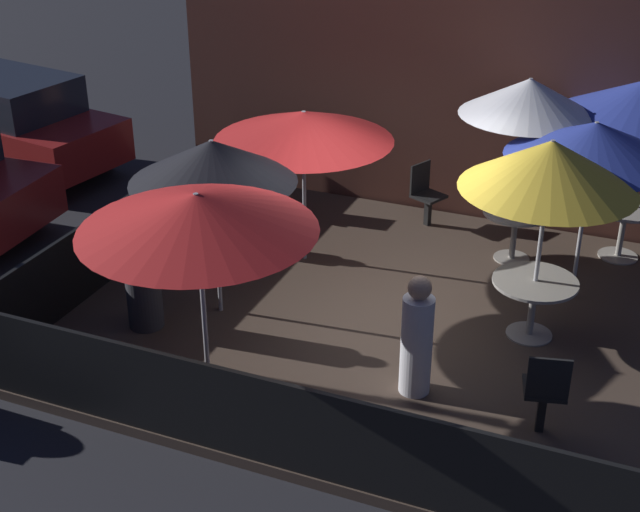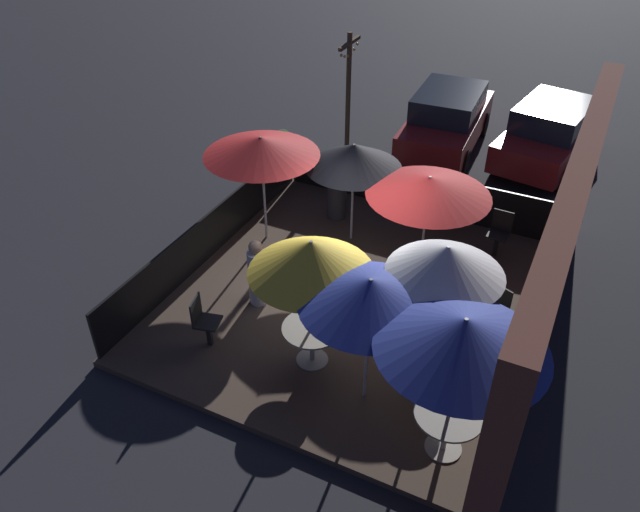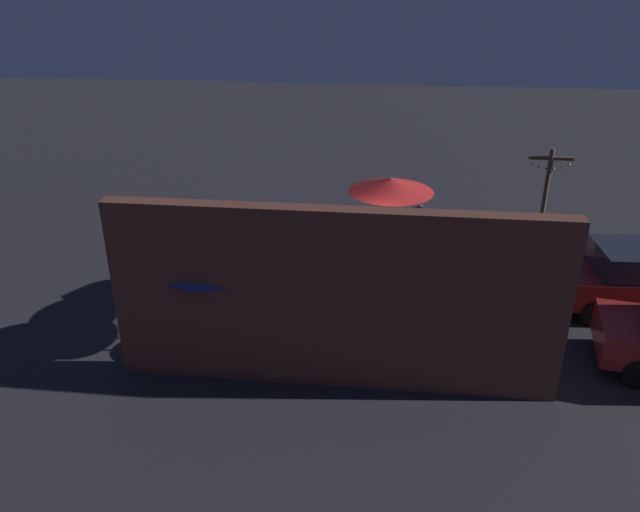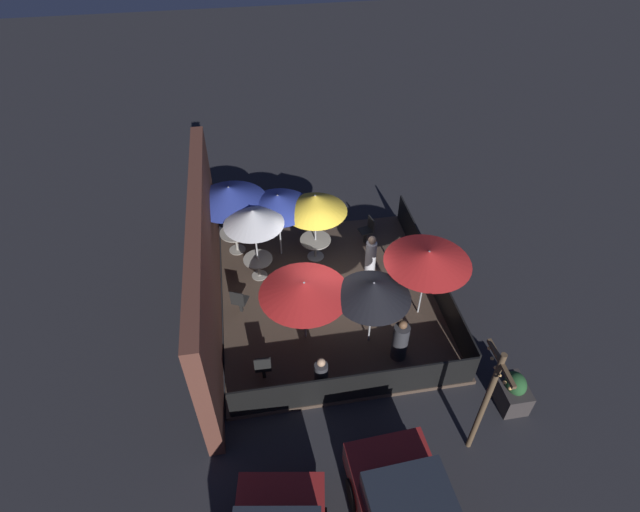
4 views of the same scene
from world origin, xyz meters
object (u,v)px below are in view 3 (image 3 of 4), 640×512
Objects in this scene: patio_umbrella_0 at (269,215)px; dining_table_0 at (272,273)px; patio_chair_2 at (458,329)px; patron_2 at (316,247)px; patio_umbrella_3 at (421,215)px; patio_umbrella_6 at (405,244)px; patron_1 at (476,298)px; dining_table_1 at (283,313)px; dining_table_2 at (216,323)px; patio_umbrella_5 at (246,234)px; patio_umbrella_2 at (210,254)px; patio_chair_1 at (268,244)px; light_post at (544,203)px; patio_umbrella_4 at (391,185)px; patio_chair_0 at (345,335)px; patron_0 at (441,254)px; patio_umbrella_1 at (280,242)px; planter_box at (495,232)px.

patio_umbrella_0 reaches higher than dining_table_0.
patio_chair_2 is 4.94m from patron_2.
patio_umbrella_0 is 1.09× the size of patio_umbrella_3.
patio_umbrella_6 reaches higher than patron_1.
dining_table_1 is 1.46m from dining_table_2.
patio_umbrella_5 is 3.51m from patio_umbrella_6.
patio_chair_1 is (-0.30, -4.24, -1.67)m from patio_umbrella_2.
patio_chair_2 is 0.29× the size of light_post.
patio_umbrella_3 reaches higher than patio_umbrella_6.
dining_table_2 is (0.41, 1.39, -1.46)m from patio_umbrella_5.
patio_umbrella_5 reaches higher than patron_1.
patio_umbrella_0 reaches higher than patio_umbrella_4.
patio_umbrella_4 is at bearing -131.38° from patio_umbrella_5.
patio_chair_2 is 0.71× the size of patron_2.
patio_umbrella_0 reaches higher than patio_chair_0.
patio_umbrella_2 is 4.57m from patio_chair_1.
patio_umbrella_2 reaches higher than patron_0.
patio_umbrella_1 is at bearing 22.16° from patio_umbrella_6.
patio_chair_1 is (3.60, -2.57, -1.34)m from patio_umbrella_6.
patio_chair_1 reaches higher than patio_chair_0.
patio_umbrella_1 reaches higher than patio_umbrella_5.
patio_umbrella_0 is 2.97m from dining_table_2.
patio_umbrella_5 is (3.14, 3.57, -0.05)m from patio_umbrella_4.
patio_chair_0 is (-1.42, 0.64, -0.07)m from dining_table_1.
patio_umbrella_2 is 2.54× the size of dining_table_0.
patio_umbrella_6 reaches higher than dining_table_0.
light_post reaches higher than patron_0.
patio_umbrella_2 reaches higher than patio_umbrella_6.
patron_1 reaches higher than dining_table_1.
patio_umbrella_2 is 2.57× the size of patio_chair_1.
dining_table_1 is (2.23, 4.34, -1.55)m from patio_umbrella_4.
patio_umbrella_6 reaches higher than planter_box.
patio_umbrella_3 is 3.91m from dining_table_0.
patron_1 is (-0.66, 2.15, -0.07)m from patron_0.
light_post is (-7.54, -4.89, 1.18)m from dining_table_2.
dining_table_0 is at bearing 133.03° from patron_2.
patio_chair_2 is at bearing -152.59° from patron_2.
patio_umbrella_2 is 1.81× the size of patron_0.
patio_umbrella_6 is 2.16m from patio_chair_2.
light_post is (-6.80, -2.43, 1.21)m from dining_table_0.
patio_umbrella_6 reaches higher than patron_2.
dining_table_0 is 1.80m from patron_2.
patio_umbrella_2 is at bearing 32.95° from light_post.
patio_umbrella_3 is at bearing -166.27° from dining_table_0.
patio_umbrella_6 is 2.63× the size of dining_table_1.
patron_0 is (-4.94, -3.97, -1.59)m from patio_umbrella_2.
patron_0 is at bearing -114.28° from patio_umbrella_6.
patio_umbrella_4 is at bearing -75.07° from patio_chair_0.
dining_table_1 is at bearing 0.00° from patio_umbrella_1.
patron_0 is at bearing -85.15° from patio_chair_2.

